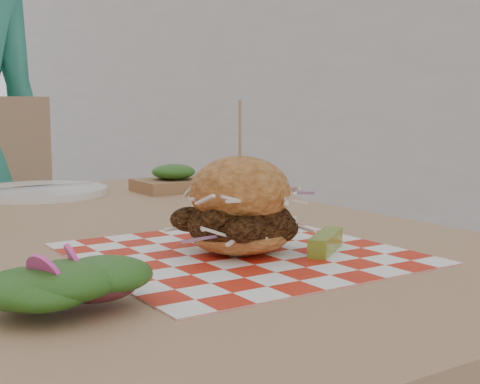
{
  "coord_description": "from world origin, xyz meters",
  "views": [
    {
      "loc": [
        -0.57,
        -0.95,
        0.93
      ],
      "look_at": [
        -0.14,
        -0.3,
        0.82
      ],
      "focal_mm": 50.0,
      "sensor_mm": 36.0,
      "label": 1
    }
  ],
  "objects": [
    {
      "name": "patio_table",
      "position": [
        -0.19,
        -0.07,
        0.67
      ],
      "size": [
        0.8,
        1.2,
        0.75
      ],
      "color": "#A2795A",
      "rests_on": "ground"
    },
    {
      "name": "paper_liner",
      "position": [
        -0.14,
        -0.3,
        0.75
      ],
      "size": [
        0.36,
        0.36,
        0.0
      ],
      "primitive_type": "cube",
      "color": "red",
      "rests_on": "patio_table"
    },
    {
      "name": "sandwich",
      "position": [
        -0.14,
        -0.3,
        0.8
      ],
      "size": [
        0.16,
        0.16,
        0.18
      ],
      "color": "#C57937",
      "rests_on": "paper_liner"
    },
    {
      "name": "pickle_spear",
      "position": [
        -0.05,
        -0.35,
        0.76
      ],
      "size": [
        0.09,
        0.07,
        0.02
      ],
      "primitive_type": "cube",
      "rotation": [
        0.0,
        0.0,
        0.65
      ],
      "color": "#89A630",
      "rests_on": "paper_liner"
    },
    {
      "name": "side_salad",
      "position": [
        -0.39,
        -0.41,
        0.76
      ],
      "size": [
        0.14,
        0.13,
        0.05
      ],
      "color": "#3F1419",
      "rests_on": "patio_table"
    },
    {
      "name": "place_setting",
      "position": [
        -0.19,
        0.37,
        0.76
      ],
      "size": [
        0.27,
        0.27,
        0.02
      ],
      "color": "white",
      "rests_on": "patio_table"
    },
    {
      "name": "kraft_tray",
      "position": [
        0.07,
        0.27,
        0.77
      ],
      "size": [
        0.15,
        0.12,
        0.06
      ],
      "color": "olive",
      "rests_on": "patio_table"
    }
  ]
}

